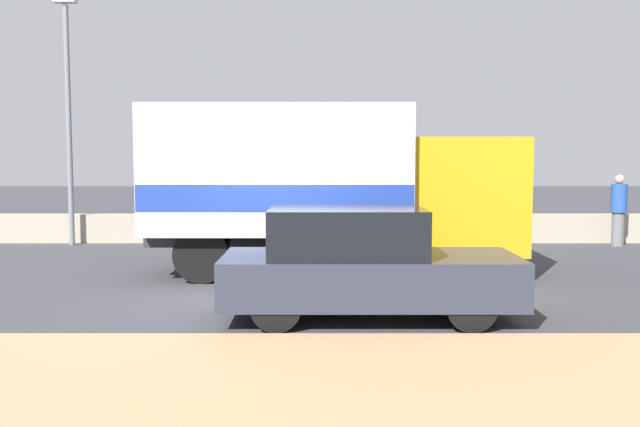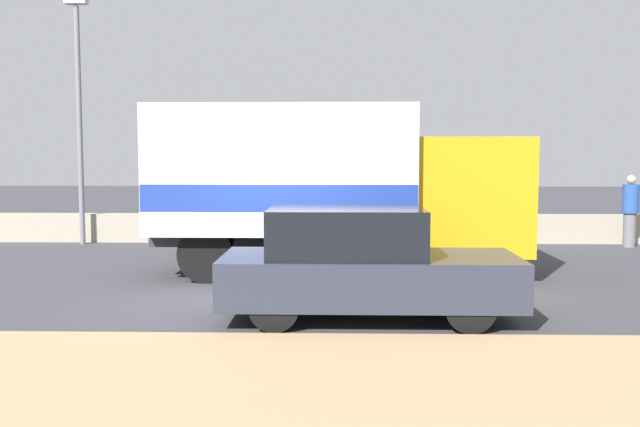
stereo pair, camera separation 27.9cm
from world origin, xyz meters
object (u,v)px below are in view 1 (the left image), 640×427
street_lamp (71,101)px  box_truck (320,182)px  car_hatchback (365,264)px  pedestrian (622,209)px

street_lamp → box_truck: 8.13m
street_lamp → box_truck: size_ratio=0.89×
box_truck → car_hatchback: box_truck is taller
box_truck → car_hatchback: 3.97m
box_truck → car_hatchback: bearing=-79.9°
street_lamp → car_hatchback: size_ratio=1.51×
box_truck → pedestrian: 8.96m
street_lamp → car_hatchback: (7.12, -8.34, -2.96)m
street_lamp → car_hatchback: street_lamp is taller
box_truck → pedestrian: size_ratio=3.90×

